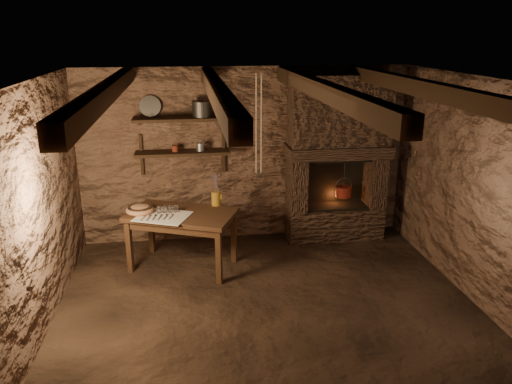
{
  "coord_description": "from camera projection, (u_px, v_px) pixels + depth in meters",
  "views": [
    {
      "loc": [
        -0.8,
        -4.68,
        2.85
      ],
      "look_at": [
        -0.0,
        0.9,
        1.02
      ],
      "focal_mm": 35.0,
      "sensor_mm": 36.0,
      "label": 1
    }
  ],
  "objects": [
    {
      "name": "beam_far_right",
      "position": [
        421.0,
        88.0,
        4.88
      ],
      "size": [
        0.14,
        3.95,
        0.16
      ],
      "primitive_type": "cube",
      "color": "black",
      "rests_on": "ceiling"
    },
    {
      "name": "ceiling",
      "position": [
        270.0,
        81.0,
        4.65
      ],
      "size": [
        4.5,
        4.0,
        0.04
      ],
      "primitive_type": "cube",
      "color": "black",
      "rests_on": "back_wall"
    },
    {
      "name": "tin_pan",
      "position": [
        150.0,
        106.0,
        6.46
      ],
      "size": [
        0.28,
        0.12,
        0.27
      ],
      "primitive_type": "cylinder",
      "rotation": [
        1.26,
        0.0,
        -0.0
      ],
      "color": "#9F9E99",
      "rests_on": "shelf_upper"
    },
    {
      "name": "beam_far_left",
      "position": [
        105.0,
        93.0,
        4.47
      ],
      "size": [
        0.14,
        3.95,
        0.16
      ],
      "primitive_type": "cube",
      "color": "black",
      "rests_on": "ceiling"
    },
    {
      "name": "pewter_cutlery_row",
      "position": [
        163.0,
        216.0,
        5.93
      ],
      "size": [
        0.54,
        0.37,
        0.01
      ],
      "primitive_type": null,
      "rotation": [
        0.0,
        0.0,
        -0.4
      ],
      "color": "gray",
      "rests_on": "linen_cloth"
    },
    {
      "name": "small_kettle",
      "position": [
        201.0,
        147.0,
        6.62
      ],
      "size": [
        0.17,
        0.15,
        0.16
      ],
      "primitive_type": null,
      "rotation": [
        0.0,
        0.0,
        -0.23
      ],
      "color": "#9F9E99",
      "rests_on": "shelf_lower"
    },
    {
      "name": "drinking_glasses",
      "position": [
        165.0,
        210.0,
        6.05
      ],
      "size": [
        0.19,
        0.06,
        0.08
      ],
      "primitive_type": null,
      "color": "silver",
      "rests_on": "linen_cloth"
    },
    {
      "name": "iron_stockpot",
      "position": [
        202.0,
        110.0,
        6.47
      ],
      "size": [
        0.3,
        0.3,
        0.18
      ],
      "primitive_type": "cylinder",
      "rotation": [
        0.0,
        0.0,
        0.28
      ],
      "color": "#2B2926",
      "rests_on": "shelf_upper"
    },
    {
      "name": "shelf_lower",
      "position": [
        183.0,
        153.0,
        6.61
      ],
      "size": [
        1.25,
        0.3,
        0.04
      ],
      "primitive_type": "cube",
      "color": "black",
      "rests_on": "back_wall"
    },
    {
      "name": "shelf_upper",
      "position": [
        181.0,
        119.0,
        6.47
      ],
      "size": [
        1.25,
        0.3,
        0.04
      ],
      "primitive_type": "cube",
      "color": "black",
      "rests_on": "back_wall"
    },
    {
      "name": "linen_cloth",
      "position": [
        163.0,
        216.0,
        5.95
      ],
      "size": [
        0.74,
        0.68,
        0.01
      ],
      "primitive_type": "cube",
      "rotation": [
        0.0,
        0.0,
        -0.4
      ],
      "color": "beige",
      "rests_on": "work_table"
    },
    {
      "name": "stoneware_jug",
      "position": [
        216.0,
        192.0,
        6.29
      ],
      "size": [
        0.15,
        0.15,
        0.42
      ],
      "rotation": [
        0.0,
        0.0,
        -0.34
      ],
      "color": "#AA7A20",
      "rests_on": "work_table"
    },
    {
      "name": "right_wall",
      "position": [
        477.0,
        192.0,
        5.32
      ],
      "size": [
        0.04,
        4.0,
        2.4
      ],
      "primitive_type": "cube",
      "color": "#4A2F22",
      "rests_on": "floor"
    },
    {
      "name": "left_wall",
      "position": [
        35.0,
        213.0,
        4.72
      ],
      "size": [
        0.04,
        4.0,
        2.4
      ],
      "primitive_type": "cube",
      "color": "#4A2F22",
      "rests_on": "floor"
    },
    {
      "name": "back_wall",
      "position": [
        245.0,
        155.0,
        6.9
      ],
      "size": [
        4.5,
        0.04,
        2.4
      ],
      "primitive_type": "cube",
      "color": "#4A2F22",
      "rests_on": "floor"
    },
    {
      "name": "floor",
      "position": [
        268.0,
        307.0,
        5.39
      ],
      "size": [
        4.5,
        4.5,
        0.0
      ],
      "primitive_type": "plane",
      "color": "black",
      "rests_on": "ground"
    },
    {
      "name": "hanging_ropes",
      "position": [
        259.0,
        124.0,
        5.83
      ],
      "size": [
        0.08,
        0.08,
        1.2
      ],
      "primitive_type": null,
      "color": "#C6AF8B",
      "rests_on": "ceiling"
    },
    {
      "name": "wooden_bowl",
      "position": [
        140.0,
        210.0,
        6.05
      ],
      "size": [
        0.4,
        0.4,
        0.12
      ],
      "primitive_type": "ellipsoid",
      "rotation": [
        0.0,
        0.0,
        0.19
      ],
      "color": "#AB6F4A",
      "rests_on": "work_table"
    },
    {
      "name": "beam_mid_left",
      "position": [
        217.0,
        91.0,
        4.61
      ],
      "size": [
        0.14,
        3.95,
        0.16
      ],
      "primitive_type": "cube",
      "color": "black",
      "rests_on": "ceiling"
    },
    {
      "name": "front_wall",
      "position": [
        322.0,
        305.0,
        3.14
      ],
      "size": [
        4.5,
        0.04,
        2.4
      ],
      "primitive_type": "cube",
      "color": "#4A2F22",
      "rests_on": "floor"
    },
    {
      "name": "hearth",
      "position": [
        337.0,
        154.0,
        6.85
      ],
      "size": [
        1.43,
        0.51,
        2.3
      ],
      "color": "#34231A",
      "rests_on": "floor"
    },
    {
      "name": "rusty_tin",
      "position": [
        175.0,
        149.0,
        6.58
      ],
      "size": [
        0.1,
        0.1,
        0.08
      ],
      "primitive_type": "cylinder",
      "rotation": [
        0.0,
        0.0,
        0.39
      ],
      "color": "maroon",
      "rests_on": "shelf_lower"
    },
    {
      "name": "beam_mid_right",
      "position": [
        322.0,
        90.0,
        4.74
      ],
      "size": [
        0.14,
        3.95,
        0.16
      ],
      "primitive_type": "cube",
      "color": "black",
      "rests_on": "ceiling"
    },
    {
      "name": "work_table",
      "position": [
        183.0,
        238.0,
        6.19
      ],
      "size": [
        1.46,
        1.16,
        0.73
      ],
      "rotation": [
        0.0,
        0.0,
        -0.4
      ],
      "color": "#311E11",
      "rests_on": "floor"
    },
    {
      "name": "red_pot",
      "position": [
        343.0,
        191.0,
        6.97
      ],
      "size": [
        0.24,
        0.23,
        0.54
      ],
      "rotation": [
        0.0,
        0.0,
        0.09
      ],
      "color": "maroon",
      "rests_on": "hearth"
    }
  ]
}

